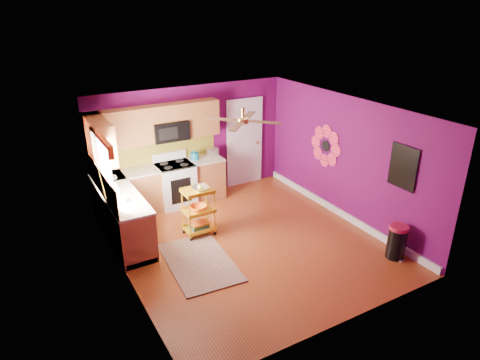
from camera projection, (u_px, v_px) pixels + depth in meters
ground at (248, 242)px, 7.96m from camera, size 5.00×5.00×0.00m
room_envelope at (250, 160)px, 7.34m from camera, size 4.54×5.04×2.52m
lower_cabinets at (145, 200)px, 8.63m from camera, size 2.81×2.31×0.94m
electric_range at (175, 184)px, 9.26m from camera, size 0.76×0.66×1.13m
upper_cabinetry at (139, 130)px, 8.43m from camera, size 2.80×2.30×1.26m
left_window at (102, 158)px, 7.11m from camera, size 0.08×1.35×1.08m
panel_door at (244, 143)px, 10.15m from camera, size 0.95×0.11×2.15m
right_wall_art at (358, 155)px, 8.14m from camera, size 0.04×2.74×1.04m
ceiling_fan at (243, 120)px, 7.23m from camera, size 1.01×1.01×0.26m
shag_rug at (199, 262)px, 7.34m from camera, size 1.16×1.76×0.02m
rolling_cart at (199, 209)px, 8.05m from camera, size 0.57×0.41×1.02m
trash_can at (397, 242)px, 7.39m from camera, size 0.36×0.37×0.62m
teal_kettle at (195, 156)px, 9.32m from camera, size 0.18×0.18×0.21m
toaster at (213, 152)px, 9.53m from camera, size 0.22×0.15×0.18m
soap_bottle_a at (117, 190)px, 7.65m from camera, size 0.09×0.09×0.19m
soap_bottle_b at (115, 186)px, 7.83m from camera, size 0.13×0.13×0.16m
counter_dish at (111, 179)px, 8.28m from camera, size 0.24×0.24×0.06m
counter_cup at (125, 199)px, 7.39m from camera, size 0.13×0.13×0.10m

